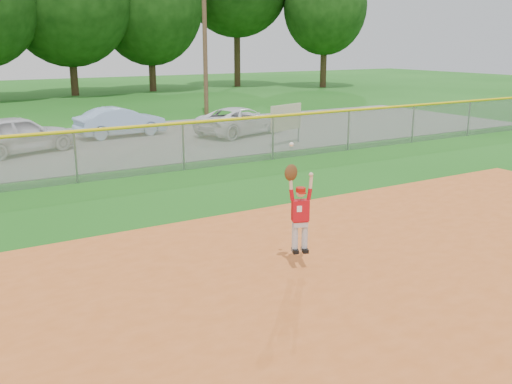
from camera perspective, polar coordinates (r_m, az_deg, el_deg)
ground at (r=8.34m, az=-0.04°, el=-13.42°), size 120.00×120.00×0.00m
parking_strip at (r=22.96m, az=-21.03°, el=3.95°), size 44.00×10.00×0.03m
car_white_a at (r=22.20m, az=-22.81°, el=5.32°), size 4.44×2.99×1.40m
car_blue at (r=25.08m, az=-13.39°, el=6.85°), size 3.87×1.65×1.24m
car_white_b at (r=24.94m, az=-1.52°, el=7.13°), size 4.66×3.15×1.19m
sponsor_sign at (r=22.34m, az=3.03°, el=7.35°), size 1.74×0.58×1.60m
outfield_fence at (r=17.02m, az=-17.62°, el=3.73°), size 40.06×0.10×1.55m
power_lines at (r=28.72m, az=-22.14°, el=15.21°), size 19.40×0.24×9.00m
ballplayer at (r=9.91m, az=4.31°, el=-1.72°), size 0.52×0.33×1.97m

